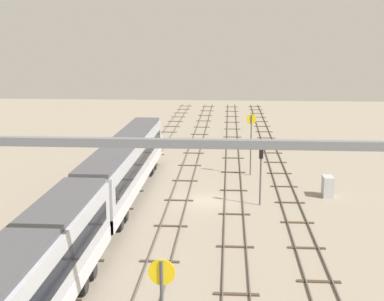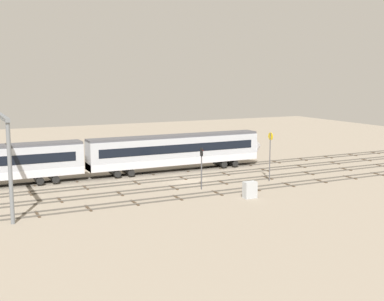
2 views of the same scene
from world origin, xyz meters
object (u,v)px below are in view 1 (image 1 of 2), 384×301
at_px(signal_light_trackside_departure, 261,168).
at_px(overhead_gantry, 181,197).
at_px(speed_sign_near_foreground, 251,136).
at_px(relay_cabinet, 328,186).

bearing_deg(signal_light_trackside_departure, overhead_gantry, 167.98).
relative_size(speed_sign_near_foreground, relay_cabinet, 3.40).
bearing_deg(relay_cabinet, speed_sign_near_foreground, 42.33).
bearing_deg(speed_sign_near_foreground, relay_cabinet, -137.67).
height_order(signal_light_trackside_departure, relay_cabinet, signal_light_trackside_departure).
xyz_separation_m(overhead_gantry, signal_light_trackside_departure, (20.94, -4.46, -3.83)).
height_order(speed_sign_near_foreground, signal_light_trackside_departure, speed_sign_near_foreground).
distance_m(speed_sign_near_foreground, signal_light_trackside_departure, 9.64).
relative_size(overhead_gantry, signal_light_trackside_departure, 3.92).
bearing_deg(relay_cabinet, signal_light_trackside_departure, 115.30).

